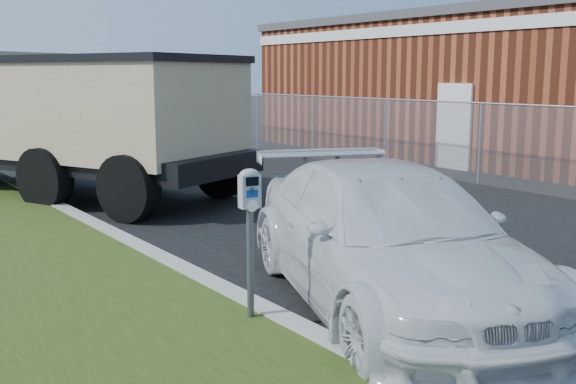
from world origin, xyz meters
TOP-DOWN VIEW (x-y plane):
  - ground at (0.00, 0.00)m, footprint 120.00×120.00m
  - chainlink_fence at (6.00, 7.00)m, footprint 0.06×30.06m
  - brick_building at (12.00, 8.00)m, footprint 9.20×14.20m
  - parking_meter at (-2.83, -0.38)m, footprint 0.22×0.16m
  - white_wagon at (-1.28, -0.57)m, footprint 3.73×5.46m
  - dump_truck at (-1.88, 8.10)m, footprint 5.39×7.81m

SIDE VIEW (x-z plane):
  - ground at x=0.00m, z-range 0.00..0.00m
  - white_wagon at x=-1.28m, z-range 0.00..1.47m
  - parking_meter at x=-2.83m, z-range 0.45..1.88m
  - chainlink_fence at x=6.00m, z-range -13.74..16.26m
  - dump_truck at x=-1.88m, z-range 0.18..3.07m
  - brick_building at x=12.00m, z-range 0.04..4.21m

